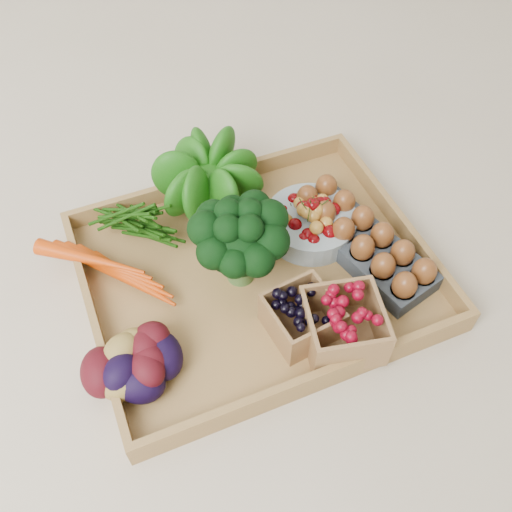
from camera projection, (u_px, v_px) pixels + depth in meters
name	position (u px, v px, depth m)	size (l,w,h in m)	color
ground	(256.00, 278.00, 0.96)	(4.00, 4.00, 0.00)	beige
tray	(256.00, 275.00, 0.96)	(0.55, 0.45, 0.01)	#A27B44
carrots	(114.00, 270.00, 0.93)	(0.19, 0.13, 0.04)	#C73B06
lettuce	(208.00, 173.00, 1.00)	(0.13, 0.13, 0.13)	#13520C
broccoli	(240.00, 254.00, 0.90)	(0.15, 0.15, 0.12)	black
cherry_bowl	(311.00, 224.00, 0.99)	(0.16, 0.16, 0.04)	#8C9EA5
egg_carton	(360.00, 244.00, 0.97)	(0.10, 0.28, 0.03)	#353B44
potatoes	(134.00, 359.00, 0.80)	(0.16, 0.16, 0.09)	#38090F
punnet_blackberry	(302.00, 317.00, 0.86)	(0.10, 0.10, 0.07)	black
punnet_raspberry	(343.00, 326.00, 0.84)	(0.11, 0.11, 0.08)	maroon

